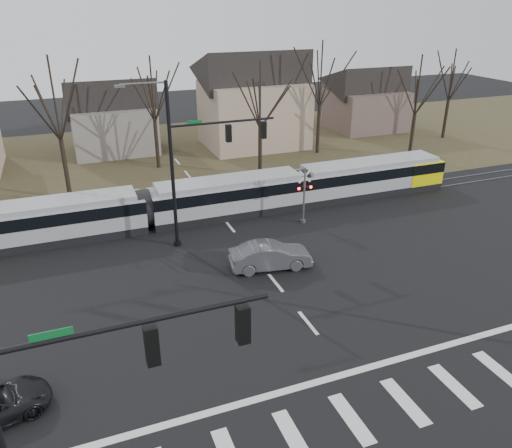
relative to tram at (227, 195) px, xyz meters
name	(u,v)px	position (x,y,z in m)	size (l,w,h in m)	color
ground	(328,348)	(-0.50, -16.00, -1.49)	(140.00, 140.00, 0.00)	black
grass_verge	(173,156)	(-0.50, 16.00, -1.49)	(140.00, 28.00, 0.01)	#38331E
crosswalk	(379,410)	(-0.50, -20.00, -1.49)	(27.00, 2.60, 0.01)	silver
stop_line	(349,373)	(-0.50, -17.80, -1.49)	(28.00, 0.35, 0.01)	silver
lane_dashes	(221,216)	(-0.50, 0.00, -1.49)	(0.18, 30.00, 0.01)	silver
rail_pair	(222,216)	(-0.50, -0.20, -1.46)	(90.00, 1.52, 0.06)	#59595E
tram	(227,195)	(0.00, 0.00, 0.00)	(36.12, 2.68, 2.74)	gray
sedan	(270,256)	(-0.12, -8.31, -0.72)	(4.90, 2.34, 1.55)	#494A50
signal_pole_near_left	(71,407)	(-10.91, -22.00, 4.21)	(9.28, 0.44, 10.20)	black
signal_pole_far	(198,156)	(-2.91, -3.50, 4.21)	(9.28, 0.44, 10.20)	black
rail_crossing_signal	(304,197)	(4.50, -3.21, 0.39)	(1.08, 0.36, 4.00)	#59595B
tree_row	(207,116)	(1.50, 10.00, 3.51)	(59.20, 7.20, 10.00)	black
house_b	(112,112)	(-5.50, 20.00, 2.48)	(8.64, 7.56, 7.65)	slate
house_c	(253,95)	(8.50, 17.00, 3.74)	(10.80, 8.64, 10.10)	gray
house_d	(367,95)	(23.50, 19.00, 2.48)	(8.64, 7.56, 7.65)	brown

